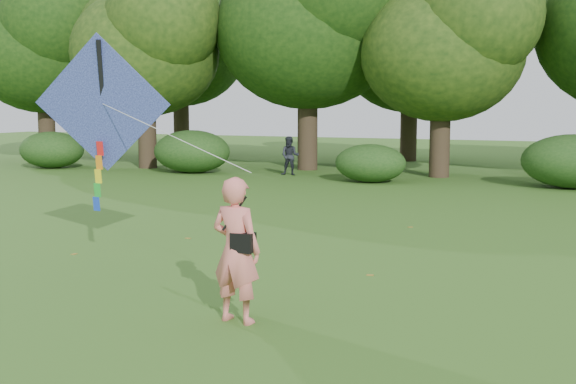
% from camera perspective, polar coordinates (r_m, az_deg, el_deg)
% --- Properties ---
extents(ground, '(100.00, 100.00, 0.00)m').
position_cam_1_polar(ground, '(9.81, 1.20, -10.36)').
color(ground, '#265114').
rests_on(ground, ground).
extents(man_kite_flyer, '(0.77, 0.55, 1.97)m').
position_cam_1_polar(man_kite_flyer, '(9.68, -4.12, -4.59)').
color(man_kite_flyer, '#E8766D').
rests_on(man_kite_flyer, ground).
extents(bystander_left, '(0.85, 0.70, 1.59)m').
position_cam_1_polar(bystander_left, '(29.37, 0.15, 2.87)').
color(bystander_left, '#21242C').
rests_on(bystander_left, ground).
extents(crossbody_bag, '(0.43, 0.20, 0.74)m').
position_cam_1_polar(crossbody_bag, '(9.57, -3.58, -3.92)').
color(crossbody_bag, black).
rests_on(crossbody_bag, ground).
extents(flying_kite, '(5.42, 2.89, 3.24)m').
position_cam_1_polar(flying_kite, '(13.66, -14.44, 6.61)').
color(flying_kite, '#2555A4').
rests_on(flying_kite, ground).
extents(tree_line, '(54.70, 15.30, 9.48)m').
position_cam_1_polar(tree_line, '(31.76, 19.74, 11.46)').
color(tree_line, '#3A2D1E').
rests_on(tree_line, ground).
extents(shrub_band, '(39.15, 3.22, 1.88)m').
position_cam_1_polar(shrub_band, '(26.73, 13.61, 2.39)').
color(shrub_band, '#264919').
rests_on(shrub_band, ground).
extents(fallen_leaves, '(11.71, 10.92, 0.01)m').
position_cam_1_polar(fallen_leaves, '(14.12, 2.20, -4.94)').
color(fallen_leaves, olive).
rests_on(fallen_leaves, ground).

